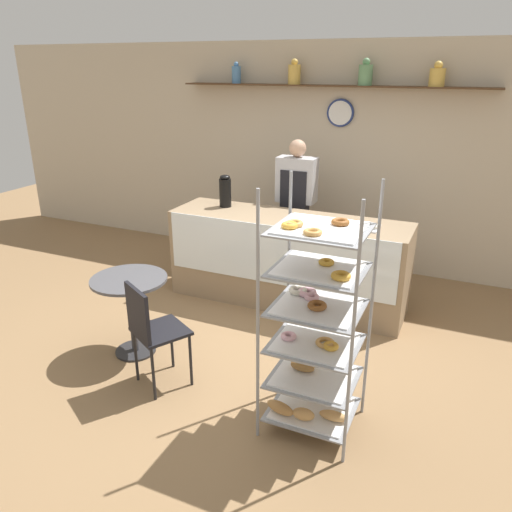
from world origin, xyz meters
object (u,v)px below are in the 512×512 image
(pastry_rack, at_px, (315,330))
(cafe_table, at_px, (131,297))
(person_worker, at_px, (296,206))
(donut_tray_counter, at_px, (357,225))
(coffee_carafe, at_px, (225,191))
(cafe_chair, at_px, (150,326))

(pastry_rack, relative_size, cafe_table, 2.43)
(pastry_rack, height_order, person_worker, pastry_rack)
(person_worker, height_order, donut_tray_counter, person_worker)
(coffee_carafe, relative_size, donut_tray_counter, 0.93)
(cafe_chair, xyz_separation_m, donut_tray_counter, (1.14, 1.86, 0.43))
(cafe_chair, bearing_deg, cafe_table, -8.31)
(person_worker, distance_m, donut_tray_counter, 1.09)
(cafe_table, bearing_deg, coffee_carafe, 86.81)
(cafe_chair, xyz_separation_m, coffee_carafe, (-0.37, 1.99, 0.58))
(pastry_rack, bearing_deg, coffee_carafe, 131.04)
(pastry_rack, xyz_separation_m, person_worker, (-1.02, 2.43, 0.14))
(coffee_carafe, bearing_deg, cafe_table, -93.19)
(cafe_table, bearing_deg, donut_tray_counter, 43.18)
(pastry_rack, bearing_deg, cafe_chair, -176.19)
(pastry_rack, relative_size, coffee_carafe, 4.96)
(person_worker, bearing_deg, coffee_carafe, -140.57)
(person_worker, relative_size, coffee_carafe, 4.66)
(person_worker, distance_m, cafe_chair, 2.55)
(person_worker, xyz_separation_m, cafe_chair, (-0.27, -2.51, -0.35))
(cafe_table, bearing_deg, pastry_rack, -8.84)
(person_worker, distance_m, cafe_table, 2.31)
(coffee_carafe, bearing_deg, cafe_chair, -79.48)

